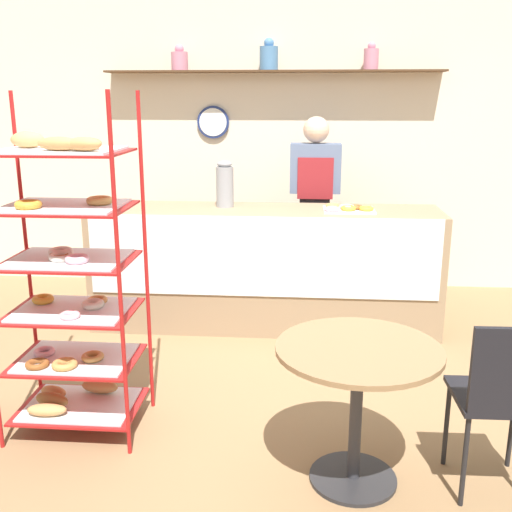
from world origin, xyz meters
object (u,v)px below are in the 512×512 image
at_px(cafe_chair, 502,391).
at_px(donut_tray_counter, 348,209).
at_px(cafe_table, 357,380).
at_px(person_worker, 314,204).
at_px(coffee_carafe, 225,184).
at_px(pastry_rack, 69,284).

distance_m(cafe_chair, donut_tray_counter, 2.21).
bearing_deg(cafe_table, person_worker, 93.74).
bearing_deg(cafe_chair, cafe_table, -7.51).
height_order(cafe_chair, coffee_carafe, coffee_carafe).
xyz_separation_m(cafe_table, cafe_chair, (0.64, -0.07, 0.01)).
distance_m(pastry_rack, cafe_table, 1.59).
bearing_deg(cafe_table, cafe_chair, -6.15).
xyz_separation_m(person_worker, cafe_table, (0.17, -2.63, -0.38)).
bearing_deg(pastry_rack, donut_tray_counter, 45.85).
xyz_separation_m(coffee_carafe, donut_tray_counter, (0.97, -0.12, -0.16)).
relative_size(cafe_chair, donut_tray_counter, 2.24).
distance_m(person_worker, cafe_chair, 2.85).
bearing_deg(person_worker, donut_tray_counter, -68.33).
bearing_deg(donut_tray_counter, coffee_carafe, 172.91).
distance_m(person_worker, coffee_carafe, 0.91).
relative_size(pastry_rack, cafe_chair, 2.10).
height_order(person_worker, cafe_table, person_worker).
bearing_deg(pastry_rack, cafe_table, -14.08).
bearing_deg(cafe_chair, coffee_carafe, -56.45).
distance_m(pastry_rack, person_worker, 2.62).
relative_size(coffee_carafe, donut_tray_counter, 0.94).
relative_size(pastry_rack, cafe_table, 2.39).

